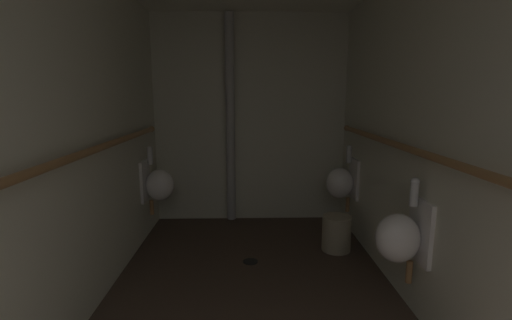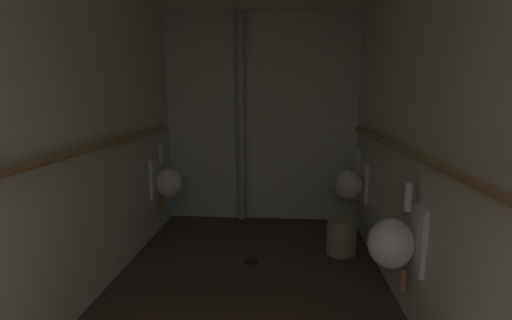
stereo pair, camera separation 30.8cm
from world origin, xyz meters
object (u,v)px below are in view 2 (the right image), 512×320
(urinal_left_mid, at_px, (168,182))
(urinal_right_mid, at_px, (394,242))
(waste_bin, at_px, (342,236))
(standpipe_back_wall, at_px, (241,121))
(urinal_right_far, at_px, (351,184))
(floor_drain, at_px, (252,261))

(urinal_left_mid, relative_size, urinal_right_mid, 1.00)
(urinal_right_mid, height_order, waste_bin, urinal_right_mid)
(urinal_left_mid, relative_size, waste_bin, 2.13)
(waste_bin, bearing_deg, standpipe_back_wall, 140.97)
(urinal_right_far, bearing_deg, floor_drain, -146.23)
(urinal_right_mid, bearing_deg, standpipe_back_wall, 122.06)
(floor_drain, height_order, waste_bin, waste_bin)
(urinal_left_mid, height_order, floor_drain, urinal_left_mid)
(standpipe_back_wall, xyz_separation_m, waste_bin, (1.09, -0.89, -1.07))
(urinal_left_mid, distance_m, waste_bin, 1.95)
(urinal_right_mid, relative_size, floor_drain, 5.39)
(urinal_right_mid, relative_size, urinal_right_far, 1.00)
(urinal_left_mid, distance_m, urinal_right_far, 2.02)
(urinal_right_far, xyz_separation_m, floor_drain, (-1.02, -0.68, -0.59))
(urinal_left_mid, bearing_deg, urinal_right_mid, -36.68)
(urinal_right_mid, relative_size, waste_bin, 2.13)
(urinal_left_mid, distance_m, urinal_right_mid, 2.51)
(urinal_left_mid, height_order, urinal_right_far, same)
(urinal_left_mid, relative_size, urinal_right_far, 1.00)
(waste_bin, bearing_deg, urinal_right_mid, -82.18)
(urinal_right_far, relative_size, waste_bin, 2.13)
(urinal_right_mid, height_order, floor_drain, urinal_right_mid)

